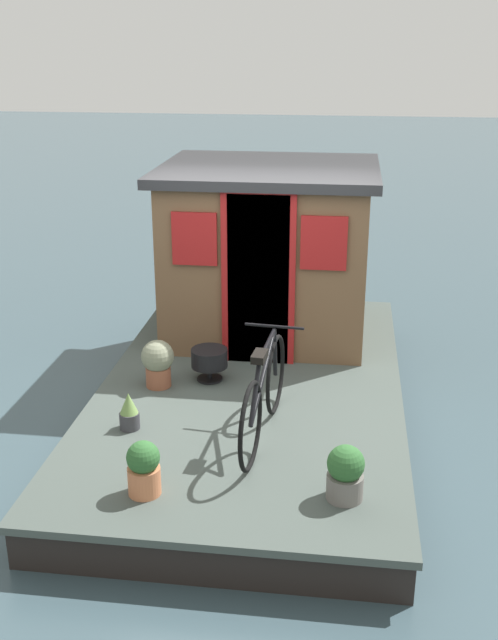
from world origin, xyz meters
The scene contains 9 objects.
ground_plane centered at (0.00, 0.00, 0.00)m, with size 60.00×60.00×0.00m, color #384C54.
houseboat_deck centered at (0.00, 0.00, 0.19)m, with size 5.01×2.80×0.38m.
houseboat_cabin centered at (1.39, 0.00, 1.30)m, with size 2.00×2.27×1.82m.
bicycle centered at (-1.04, -0.23, 0.76)m, with size 1.64×0.50×0.83m.
potted_plant_basil centered at (-1.84, -0.90, 0.58)m, with size 0.27×0.27×0.41m.
potted_plant_rosemary centered at (-1.97, 0.52, 0.58)m, with size 0.24×0.24×0.41m.
potted_plant_lavender centered at (-1.04, 0.89, 0.53)m, with size 0.17×0.17×0.32m.
potted_plant_sage centered at (-0.20, 0.85, 0.62)m, with size 0.30×0.30×0.45m.
charcoal_grill centered at (-0.01, 0.40, 0.59)m, with size 0.35×0.35×0.31m.
Camera 1 is at (-6.55, -0.84, 3.46)m, focal length 42.96 mm.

